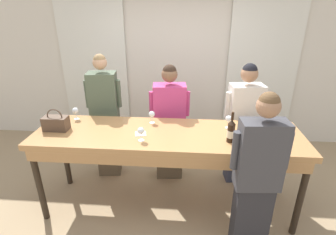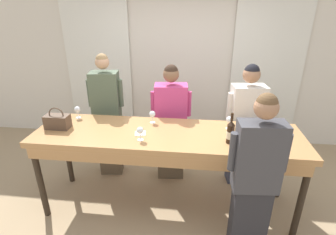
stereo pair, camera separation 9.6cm
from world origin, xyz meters
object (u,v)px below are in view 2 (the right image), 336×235
at_px(wine_glass_center_right, 77,110).
at_px(wine_glass_back_left, 254,132).
at_px(guest_pink_top, 171,124).
at_px(handbag, 57,121).
at_px(wine_glass_front_left, 243,138).
at_px(guest_cream_sweater, 245,126).
at_px(guest_olive_jacket, 108,116).
at_px(wine_glass_front_right, 229,120).
at_px(wine_glass_center_mid, 270,131).
at_px(host_pouring, 254,181).
at_px(wine_bottle, 230,132).
at_px(tasting_bar, 167,141).
at_px(wine_glass_center_left, 140,131).
at_px(wine_glass_front_mid, 152,114).

bearing_deg(wine_glass_center_right, wine_glass_back_left, -10.16).
bearing_deg(guest_pink_top, handbag, -151.93).
relative_size(handbag, wine_glass_front_left, 1.82).
bearing_deg(wine_glass_center_right, guest_cream_sweater, 9.30).
bearing_deg(guest_olive_jacket, wine_glass_front_right, -15.76).
xyz_separation_m(wine_glass_front_left, wine_glass_back_left, (0.13, 0.17, -0.00)).
relative_size(wine_glass_center_mid, guest_pink_top, 0.09).
distance_m(wine_glass_center_mid, wine_glass_back_left, 0.17).
height_order(wine_glass_back_left, guest_olive_jacket, guest_olive_jacket).
distance_m(handbag, host_pouring, 2.21).
bearing_deg(handbag, guest_pink_top, 28.07).
relative_size(wine_bottle, wine_glass_center_mid, 2.19).
bearing_deg(tasting_bar, wine_glass_front_left, -16.22).
height_order(handbag, guest_olive_jacket, guest_olive_jacket).
height_order(tasting_bar, host_pouring, host_pouring).
bearing_deg(guest_pink_top, wine_glass_center_right, -162.99).
distance_m(wine_glass_front_right, guest_pink_top, 0.90).
bearing_deg(wine_glass_center_mid, guest_cream_sweater, 99.87).
bearing_deg(host_pouring, guest_cream_sweater, 85.13).
xyz_separation_m(wine_glass_front_left, wine_glass_center_right, (-1.95, 0.54, -0.00)).
height_order(wine_glass_center_left, guest_olive_jacket, guest_olive_jacket).
xyz_separation_m(tasting_bar, host_pouring, (0.86, -0.58, -0.04)).
bearing_deg(guest_olive_jacket, guest_pink_top, -0.00).
height_order(wine_bottle, guest_pink_top, guest_pink_top).
bearing_deg(guest_cream_sweater, wine_bottle, -110.48).
bearing_deg(wine_glass_center_mid, wine_glass_front_right, 148.62).
xyz_separation_m(tasting_bar, wine_glass_back_left, (0.91, -0.06, 0.20)).
bearing_deg(tasting_bar, wine_glass_center_left, -145.28).
bearing_deg(host_pouring, wine_glass_center_right, 156.24).
distance_m(wine_glass_center_left, wine_glass_center_mid, 1.35).
height_order(wine_glass_center_right, guest_olive_jacket, guest_olive_jacket).
relative_size(tasting_bar, wine_glass_front_left, 19.87).
relative_size(guest_cream_sweater, host_pouring, 0.98).
relative_size(wine_glass_center_right, guest_olive_jacket, 0.09).
xyz_separation_m(wine_glass_center_right, guest_cream_sweater, (2.13, 0.35, -0.27)).
bearing_deg(guest_olive_jacket, wine_glass_back_left, -21.54).
bearing_deg(handbag, guest_olive_jacket, 61.98).
bearing_deg(wine_bottle, wine_glass_center_right, 166.52).
xyz_separation_m(handbag, host_pouring, (2.13, -0.58, -0.22)).
bearing_deg(host_pouring, wine_bottle, 112.71).
xyz_separation_m(wine_glass_front_left, wine_glass_front_mid, (-0.99, 0.50, -0.00)).
xyz_separation_m(wine_bottle, wine_glass_center_right, (-1.84, 0.44, -0.01)).
height_order(wine_glass_center_right, guest_pink_top, guest_pink_top).
bearing_deg(wine_glass_front_mid, wine_glass_back_left, -16.57).
height_order(wine_glass_front_mid, guest_pink_top, guest_pink_top).
relative_size(wine_glass_center_left, wine_glass_center_right, 1.00).
xyz_separation_m(wine_glass_front_left, guest_olive_jacket, (-1.70, 0.89, -0.23)).
height_order(tasting_bar, wine_glass_front_mid, wine_glass_front_mid).
height_order(wine_glass_front_left, wine_glass_front_right, same).
bearing_deg(wine_bottle, wine_glass_front_mid, 155.45).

